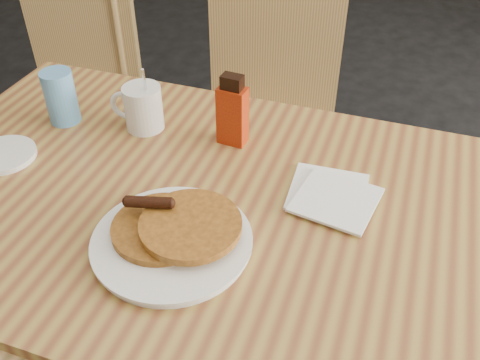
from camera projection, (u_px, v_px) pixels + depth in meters
name	position (u px, v px, depth m)	size (l,w,h in m)	color
main_table	(185.00, 210.00, 1.08)	(1.32, 0.95, 0.75)	olive
chair_main_far	(268.00, 102.00, 1.71)	(0.44, 0.44, 0.93)	tan
chair_wall_extra	(80.00, 89.00, 1.90)	(0.43, 0.43, 0.84)	tan
pancake_plate	(173.00, 236.00, 0.94)	(0.29, 0.29, 0.07)	white
coffee_mug	(142.00, 107.00, 1.21)	(0.12, 0.09, 0.16)	white
syrup_bottle	(232.00, 112.00, 1.15)	(0.07, 0.05, 0.16)	maroon
napkin_stack	(332.00, 196.00, 1.05)	(0.19, 0.20, 0.01)	white
blue_tumbler	(61.00, 97.00, 1.23)	(0.07, 0.07, 0.13)	#5B9AD5
side_saucer	(4.00, 155.00, 1.15)	(0.14, 0.14, 0.01)	white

